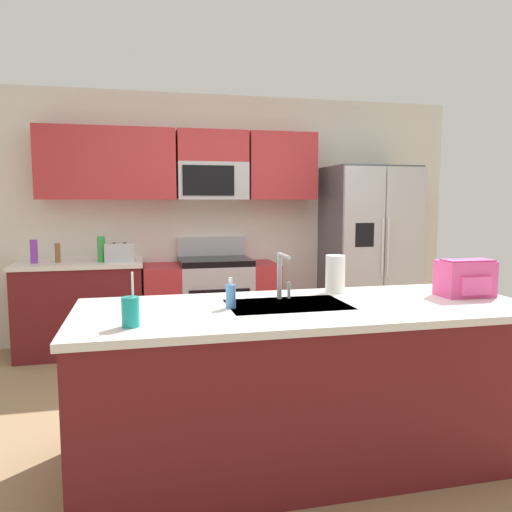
# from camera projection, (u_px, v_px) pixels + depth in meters

# --- Properties ---
(ground_plane) EXTENTS (9.00, 9.00, 0.00)m
(ground_plane) POSITION_uv_depth(u_px,v_px,m) (274.00, 414.00, 3.50)
(ground_plane) COLOR #997A56
(ground_plane) RESTS_ON ground
(kitchen_wall_unit) EXTENTS (5.20, 0.43, 2.60)m
(kitchen_wall_unit) POSITION_uv_depth(u_px,v_px,m) (211.00, 202.00, 5.32)
(kitchen_wall_unit) COLOR silver
(kitchen_wall_unit) RESTS_ON ground
(back_counter) EXTENTS (1.19, 0.63, 0.90)m
(back_counter) POSITION_uv_depth(u_px,v_px,m) (81.00, 307.00, 4.86)
(back_counter) COLOR maroon
(back_counter) RESTS_ON ground
(range_oven) EXTENTS (1.36, 0.61, 1.10)m
(range_oven) POSITION_uv_depth(u_px,v_px,m) (212.00, 302.00, 5.15)
(range_oven) COLOR #B7BABF
(range_oven) RESTS_ON ground
(refrigerator) EXTENTS (0.90, 0.76, 1.85)m
(refrigerator) POSITION_uv_depth(u_px,v_px,m) (368.00, 253.00, 5.41)
(refrigerator) COLOR #4C4F54
(refrigerator) RESTS_ON ground
(island_counter) EXTENTS (2.56, 0.99, 0.90)m
(island_counter) POSITION_uv_depth(u_px,v_px,m) (306.00, 382.00, 2.86)
(island_counter) COLOR maroon
(island_counter) RESTS_ON ground
(toaster) EXTENTS (0.28, 0.16, 0.18)m
(toaster) POSITION_uv_depth(u_px,v_px,m) (120.00, 252.00, 4.84)
(toaster) COLOR #B7BABF
(toaster) RESTS_ON back_counter
(pepper_mill) EXTENTS (0.05, 0.05, 0.18)m
(pepper_mill) POSITION_uv_depth(u_px,v_px,m) (58.00, 253.00, 4.76)
(pepper_mill) COLOR brown
(pepper_mill) RESTS_ON back_counter
(bottle_purple) EXTENTS (0.07, 0.07, 0.22)m
(bottle_purple) POSITION_uv_depth(u_px,v_px,m) (34.00, 251.00, 4.70)
(bottle_purple) COLOR purple
(bottle_purple) RESTS_ON back_counter
(bottle_green) EXTENTS (0.07, 0.07, 0.25)m
(bottle_green) POSITION_uv_depth(u_px,v_px,m) (101.00, 249.00, 4.79)
(bottle_green) COLOR green
(bottle_green) RESTS_ON back_counter
(sink_faucet) EXTENTS (0.08, 0.21, 0.28)m
(sink_faucet) POSITION_uv_depth(u_px,v_px,m) (282.00, 272.00, 2.96)
(sink_faucet) COLOR #B7BABF
(sink_faucet) RESTS_ON island_counter
(drink_cup_teal) EXTENTS (0.08, 0.08, 0.26)m
(drink_cup_teal) POSITION_uv_depth(u_px,v_px,m) (131.00, 312.00, 2.33)
(drink_cup_teal) COLOR teal
(drink_cup_teal) RESTS_ON island_counter
(soap_dispenser) EXTENTS (0.06, 0.06, 0.17)m
(soap_dispenser) POSITION_uv_depth(u_px,v_px,m) (231.00, 296.00, 2.74)
(soap_dispenser) COLOR #4C8CD8
(soap_dispenser) RESTS_ON island_counter
(paper_towel_roll) EXTENTS (0.12, 0.12, 0.24)m
(paper_towel_roll) POSITION_uv_depth(u_px,v_px,m) (335.00, 274.00, 3.20)
(paper_towel_roll) COLOR white
(paper_towel_roll) RESTS_ON island_counter
(backpack) EXTENTS (0.32, 0.22, 0.23)m
(backpack) POSITION_uv_depth(u_px,v_px,m) (465.00, 277.00, 3.08)
(backpack) COLOR #EA4C93
(backpack) RESTS_ON island_counter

